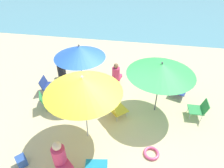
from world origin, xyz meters
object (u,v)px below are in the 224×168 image
(umbrella_yellow, at_px, (83,85))
(beach_chair_d, at_px, (199,109))
(umbrella_green, at_px, (161,69))
(person_a, at_px, (116,74))
(beach_chair_b, at_px, (48,85))
(swim_ring, at_px, (151,153))
(umbrella_blue, at_px, (79,52))
(beach_chair_f, at_px, (180,88))
(person_b, at_px, (60,157))
(beach_bag, at_px, (22,161))
(person_c, at_px, (62,70))
(beach_chair_a, at_px, (116,109))

(umbrella_yellow, bearing_deg, beach_chair_d, 22.70)
(umbrella_green, bearing_deg, person_a, 140.42)
(beach_chair_b, xyz_separation_m, swim_ring, (3.93, -2.16, -0.28))
(umbrella_blue, xyz_separation_m, beach_chair_f, (3.54, 0.58, -1.46))
(beach_chair_f, height_order, person_b, person_b)
(beach_chair_d, height_order, beach_bag, beach_chair_d)
(umbrella_green, bearing_deg, beach_chair_d, -2.81)
(beach_chair_d, distance_m, beach_bag, 5.48)
(umbrella_green, xyz_separation_m, swim_ring, (-0.08, -1.81, -1.62))
(beach_chair_f, bearing_deg, person_b, -21.00)
(beach_chair_f, xyz_separation_m, person_c, (-4.67, 0.19, 0.16))
(beach_chair_f, height_order, person_c, person_c)
(umbrella_green, height_order, swim_ring, umbrella_green)
(umbrella_yellow, relative_size, person_b, 2.12)
(beach_bag, bearing_deg, umbrella_blue, 76.78)
(beach_chair_b, relative_size, beach_chair_d, 1.00)
(beach_chair_d, distance_m, swim_ring, 2.31)
(beach_chair_a, relative_size, beach_bag, 2.73)
(umbrella_yellow, distance_m, beach_chair_b, 3.15)
(person_a, distance_m, person_b, 4.00)
(beach_chair_a, xyz_separation_m, swim_ring, (1.19, -1.26, -0.29))
(umbrella_yellow, bearing_deg, umbrella_blue, 109.88)
(umbrella_green, height_order, beach_chair_a, umbrella_green)
(umbrella_yellow, relative_size, person_a, 2.18)
(person_b, distance_m, swim_ring, 2.43)
(beach_chair_b, relative_size, swim_ring, 1.40)
(beach_chair_b, height_order, beach_chair_d, beach_chair_d)
(umbrella_green, relative_size, person_a, 2.11)
(umbrella_green, xyz_separation_m, beach_chair_f, (0.88, 1.03, -1.35))
(umbrella_yellow, distance_m, person_a, 3.10)
(beach_chair_a, relative_size, person_c, 0.83)
(beach_chair_d, xyz_separation_m, beach_bag, (-4.80, -2.63, -0.20))
(beach_chair_a, relative_size, beach_chair_b, 1.24)
(beach_chair_b, height_order, person_c, person_c)
(beach_bag, bearing_deg, person_c, 95.60)
(beach_chair_d, distance_m, person_b, 4.52)
(umbrella_yellow, xyz_separation_m, beach_chair_b, (-2.05, 1.82, -1.55))
(person_b, bearing_deg, umbrella_green, 88.47)
(person_a, bearing_deg, beach_chair_b, 121.35)
(person_b, xyz_separation_m, swim_ring, (2.22, 0.84, -0.48))
(umbrella_yellow, xyz_separation_m, beach_chair_f, (2.85, 2.50, -1.57))
(umbrella_yellow, height_order, person_a, umbrella_yellow)
(person_a, xyz_separation_m, swim_ring, (1.46, -3.08, -0.46))
(person_c, xyz_separation_m, beach_bag, (0.38, -3.92, -0.33))
(umbrella_yellow, xyz_separation_m, umbrella_blue, (-0.70, 1.92, -0.10))
(person_a, bearing_deg, umbrella_green, -118.69)
(umbrella_blue, height_order, person_a, umbrella_blue)
(swim_ring, bearing_deg, umbrella_green, 87.38)
(person_b, bearing_deg, swim_ring, 60.23)
(beach_chair_a, distance_m, swim_ring, 1.76)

